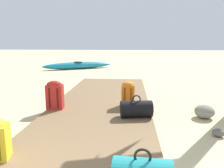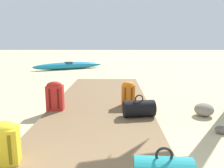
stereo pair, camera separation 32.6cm
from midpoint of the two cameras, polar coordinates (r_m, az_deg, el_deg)
name	(u,v)px [view 1 (the left image)]	position (r m, az deg, el deg)	size (l,w,h in m)	color
ground_plane	(93,126)	(4.08, -2.56, -10.63)	(60.00, 60.00, 0.00)	#CCB789
boardwalk	(99,111)	(4.77, -1.41, -6.85)	(2.15, 7.53, 0.08)	brown
duffel_bag_black	(136,109)	(4.30, 8.29, -6.24)	(0.63, 0.40, 0.43)	black
backpack_red	(55,94)	(4.84, -12.33, -2.51)	(0.35, 0.23, 0.60)	red
backpack_orange	(128,93)	(4.93, 5.89, -2.37)	(0.28, 0.25, 0.55)	orange
kayak	(78,65)	(12.03, -7.78, 4.67)	(3.48, 2.22, 0.37)	teal
rock_right_far	(218,133)	(4.10, 27.28, -10.85)	(0.20, 0.17, 0.13)	#5B5651
rock_right_mid	(204,111)	(4.88, 24.02, -6.34)	(0.38, 0.37, 0.26)	gray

